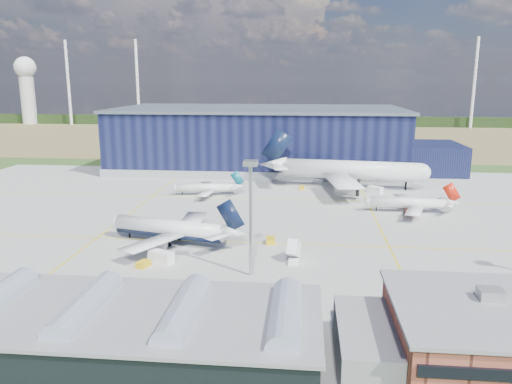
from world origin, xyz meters
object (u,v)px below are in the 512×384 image
object	(u,v)px
airliner_navy	(169,219)
airliner_red	(408,198)
airliner_widebody	(351,160)
gse_cart_b	(318,182)
gse_tug_a	(270,240)
gse_tug_b	(143,264)
light_mast_center	(251,200)
car_a	(344,319)
airstair	(294,253)
gse_van_a	(161,257)
gse_van_b	(375,190)
gse_cart_a	(188,234)
gse_tug_c	(302,188)
airliner_regional	(205,184)
gse_van_c	(446,315)
hangar	(266,141)

from	to	relation	value
airliner_navy	airliner_red	distance (m)	70.02
airliner_widebody	gse_cart_b	bearing A→B (deg)	155.24
gse_tug_a	gse_tug_b	world-z (taller)	gse_tug_a
light_mast_center	car_a	xyz separation A→B (m)	(16.86, -18.00, -14.90)
airstair	car_a	xyz separation A→B (m)	(8.58, -27.35, -1.11)
airliner_navy	car_a	size ratio (longest dim) A/B	11.32
gse_van_a	gse_van_b	world-z (taller)	gse_van_a
gse_cart_a	gse_tug_c	size ratio (longest dim) A/B	1.08
light_mast_center	car_a	bearing A→B (deg)	-46.88
airliner_regional	car_a	bearing A→B (deg)	107.19
gse_van_c	car_a	size ratio (longest dim) A/B	1.51
gse_tug_a	gse_van_b	size ratio (longest dim) A/B	0.66
gse_tug_b	gse_van_b	size ratio (longest dim) A/B	0.58
hangar	gse_van_c	xyz separation A→B (m)	(40.41, -140.80, -10.48)
airliner_regional	gse_tug_a	size ratio (longest dim) A/B	7.33
airliner_red	gse_van_b	size ratio (longest dim) A/B	5.47
gse_tug_c	car_a	distance (m)	98.81
hangar	gse_tug_c	xyz separation A→B (m)	(16.46, -44.29, -11.00)
airliner_navy	car_a	bearing A→B (deg)	150.77
gse_tug_c	car_a	world-z (taller)	gse_tug_c
hangar	airliner_navy	world-z (taller)	hangar
gse_tug_c	gse_van_c	size ratio (longest dim) A/B	0.59
gse_van_a	gse_van_b	bearing A→B (deg)	-10.88
gse_tug_b	gse_van_a	size ratio (longest dim) A/B	0.52
light_mast_center	hangar	bearing A→B (deg)	93.30
airliner_navy	gse_tug_c	size ratio (longest dim) A/B	12.72
airliner_regional	gse_tug_c	bearing A→B (deg)	-166.45
airliner_red	gse_tug_a	world-z (taller)	airliner_red
light_mast_center	gse_van_c	world-z (taller)	light_mast_center
gse_tug_a	gse_van_a	size ratio (longest dim) A/B	0.60
gse_van_c	airstair	size ratio (longest dim) A/B	0.92
gse_van_b	car_a	size ratio (longest dim) A/B	1.60
hangar	gse_van_c	size ratio (longest dim) A/B	30.55
airliner_widebody	gse_van_a	world-z (taller)	airliner_widebody
airliner_red	car_a	bearing A→B (deg)	73.65
hangar	airliner_regional	world-z (taller)	hangar
airliner_red	gse_cart_b	bearing A→B (deg)	-56.39
light_mast_center	gse_cart_b	bearing A→B (deg)	80.59
hangar	airliner_red	xyz separation A→B (m)	(47.14, -72.80, -7.12)
gse_tug_a	airstair	size ratio (longest dim) A/B	0.65
light_mast_center	gse_tug_b	distance (m)	27.07
light_mast_center	airliner_red	size ratio (longest dim) A/B	0.83
gse_van_a	car_a	distance (m)	43.34
hangar	gse_van_c	world-z (taller)	hangar
airliner_red	gse_tug_a	xyz separation A→B (m)	(-37.50, -31.86, -3.80)
airliner_red	car_a	distance (m)	73.82
light_mast_center	gse_cart_a	bearing A→B (deg)	127.82
gse_van_c	gse_tug_b	bearing A→B (deg)	84.76
airliner_navy	airstair	world-z (taller)	airliner_navy
airliner_widebody	gse_van_a	distance (m)	92.48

